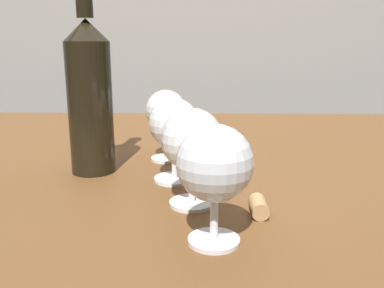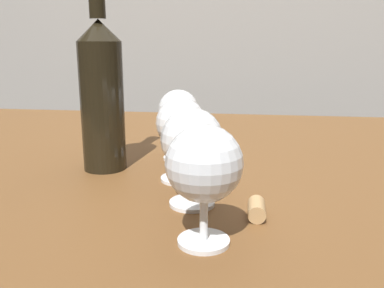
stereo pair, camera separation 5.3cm
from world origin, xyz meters
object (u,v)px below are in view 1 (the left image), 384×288
at_px(wine_glass_white, 215,164).
at_px(cork, 259,207).
at_px(wine_glass_merlot, 166,112).
at_px(wine_bottle, 90,93).
at_px(wine_glass_chardonnay, 174,126).
at_px(wine_glass_amber, 192,141).

bearing_deg(wine_glass_white, cork, 52.77).
relative_size(wine_glass_merlot, wine_bottle, 0.39).
bearing_deg(wine_glass_chardonnay, wine_glass_amber, -72.94).
bearing_deg(wine_bottle, wine_glass_white, -51.68).
distance_m(wine_glass_amber, wine_glass_chardonnay, 0.10).
height_order(wine_bottle, cork, wine_bottle).
bearing_deg(wine_glass_amber, cork, -19.61).
height_order(wine_glass_white, wine_glass_merlot, wine_glass_white).
bearing_deg(wine_glass_chardonnay, wine_glass_white, -74.39).
bearing_deg(cork, wine_glass_merlot, 119.44).
relative_size(wine_bottle, cork, 7.92).
xyz_separation_m(wine_glass_merlot, cork, (0.14, -0.25, -0.08)).
height_order(wine_glass_white, wine_bottle, wine_bottle).
bearing_deg(wine_glass_amber, wine_glass_merlot, 103.99).
xyz_separation_m(wine_glass_white, wine_glass_chardonnay, (-0.06, 0.21, -0.00)).
bearing_deg(wine_glass_amber, wine_glass_white, -75.75).
bearing_deg(cork, wine_glass_white, -127.23).
xyz_separation_m(wine_glass_amber, wine_glass_merlot, (-0.05, 0.22, 0.00)).
bearing_deg(wine_glass_white, wine_glass_chardonnay, 105.61).
height_order(wine_glass_amber, wine_glass_merlot, wine_glass_amber).
xyz_separation_m(wine_glass_white, cork, (0.06, 0.08, -0.08)).
height_order(wine_glass_chardonnay, wine_bottle, wine_bottle).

